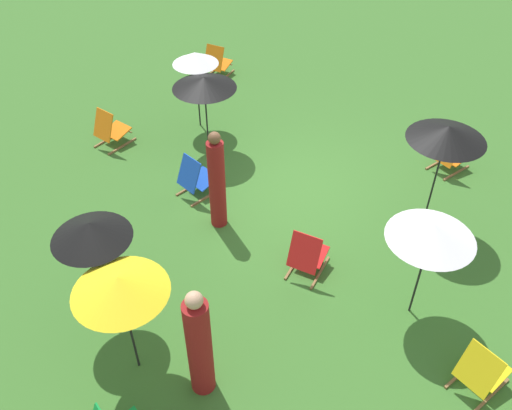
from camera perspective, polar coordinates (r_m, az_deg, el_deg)
ground_plane at (r=10.20m, az=4.43°, el=1.19°), size 40.00×40.00×0.00m
deckchair_0 at (r=10.00m, az=-6.33°, el=2.82°), size 0.54×0.80×0.83m
deckchair_3 at (r=11.20m, az=19.64°, el=5.06°), size 0.63×0.85×0.83m
deckchair_4 at (r=8.53m, az=5.41°, el=-5.24°), size 0.65×0.85×0.83m
deckchair_5 at (r=11.65m, az=-15.03°, el=7.64°), size 0.52×0.79×0.83m
deckchair_6 at (r=13.95m, az=-4.09°, el=14.68°), size 0.64×0.85×0.83m
deckchair_8 at (r=7.77m, az=22.58°, el=-15.77°), size 0.61×0.84×0.83m
umbrella_0 at (r=6.58m, az=-14.15°, el=-8.12°), size 1.18×1.18×1.78m
umbrella_1 at (r=7.41m, az=17.98°, el=-2.66°), size 1.19×1.19×1.75m
umbrella_2 at (r=8.91m, az=19.44°, el=7.11°), size 1.24×1.24×2.00m
umbrella_3 at (r=10.59m, az=-5.46°, el=12.65°), size 1.24×1.24×1.64m
umbrella_4 at (r=11.40m, az=-6.40°, el=15.04°), size 0.94×0.94×1.70m
umbrella_5 at (r=7.20m, az=-16.99°, el=-2.61°), size 1.05×1.05×1.88m
person_0 at (r=9.01m, az=-4.12°, el=2.37°), size 0.30×0.30×1.88m
person_1 at (r=6.86m, az=-5.97°, el=-14.48°), size 0.32×0.32×1.84m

